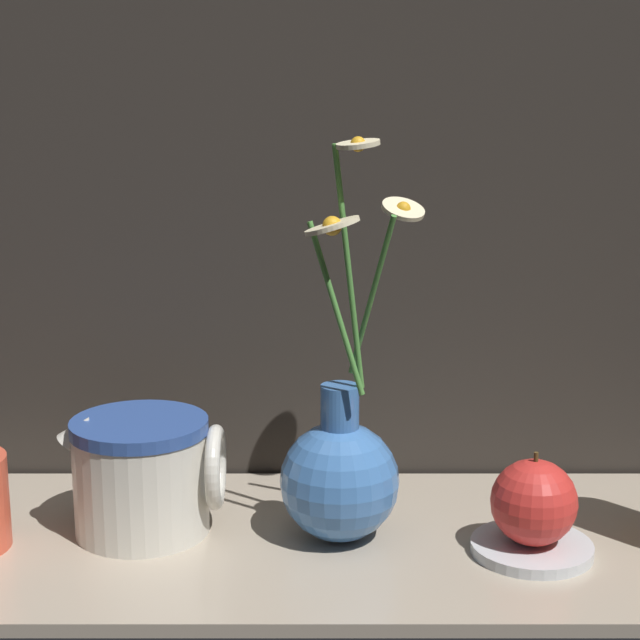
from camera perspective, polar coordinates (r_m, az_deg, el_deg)
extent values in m
plane|color=black|center=(1.01, -0.49, -12.12)|extent=(6.00, 6.00, 0.00)
cube|color=tan|center=(1.01, -0.49, -11.81)|extent=(0.81, 0.32, 0.01)
sphere|color=#3F72B7|center=(0.98, 1.17, -8.61)|extent=(0.11, 0.11, 0.11)
cylinder|color=#3F72B7|center=(0.96, 1.18, -4.95)|extent=(0.04, 0.04, 0.05)
cylinder|color=#4C8E3D|center=(0.92, 1.66, 2.70)|extent=(0.03, 0.02, 0.22)
cylinder|color=beige|center=(0.89, 2.17, 9.36)|extent=(0.05, 0.05, 0.01)
sphere|color=gold|center=(0.89, 2.17, 9.36)|extent=(0.01, 0.01, 0.01)
cylinder|color=#4C8E3D|center=(0.95, 2.89, 1.21)|extent=(0.04, 0.06, 0.16)
cylinder|color=beige|center=(0.96, 4.58, 5.91)|extent=(0.05, 0.05, 0.02)
sphere|color=gold|center=(0.96, 4.58, 5.91)|extent=(0.01, 0.01, 0.01)
cylinder|color=#4C8E3D|center=(0.91, 0.99, 0.58)|extent=(0.05, 0.01, 0.15)
cylinder|color=beige|center=(0.88, 0.78, 5.04)|extent=(0.05, 0.05, 0.02)
sphere|color=gold|center=(0.88, 0.78, 5.04)|extent=(0.02, 0.02, 0.02)
cylinder|color=beige|center=(1.01, -9.41, -8.20)|extent=(0.12, 0.12, 0.11)
cylinder|color=#2D4C93|center=(1.00, -9.51, -5.61)|extent=(0.13, 0.13, 0.01)
torus|color=beige|center=(1.00, -5.47, -7.81)|extent=(0.01, 0.08, 0.08)
cone|color=beige|center=(1.01, -12.48, -5.77)|extent=(0.05, 0.03, 0.04)
cylinder|color=silver|center=(0.99, 11.34, -11.84)|extent=(0.11, 0.11, 0.01)
sphere|color=red|center=(0.97, 11.45, -9.52)|extent=(0.08, 0.08, 0.08)
cylinder|color=#4C3819|center=(0.96, 11.57, -7.17)|extent=(0.00, 0.00, 0.01)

